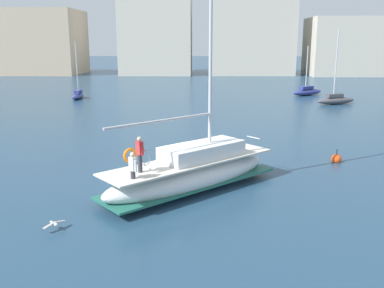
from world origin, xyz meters
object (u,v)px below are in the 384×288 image
Objects in this scene: seagull at (54,224)px; mooring_buoy at (336,159)px; moored_cutter_left at (336,99)px; moored_cutter_right at (78,95)px; moored_sloop_near at (307,91)px; main_sailboat at (192,171)px.

mooring_buoy is (13.58, 9.75, -0.08)m from seagull.
moored_cutter_right is at bearing 172.69° from moored_cutter_left.
seagull is (10.05, -38.09, -0.22)m from moored_cutter_right.
moored_sloop_near reaches higher than seagull.
mooring_buoy is (23.63, -28.35, -0.30)m from moored_cutter_right.
mooring_buoy is at bearing 35.66° from seagull.
moored_cutter_right is 7.73× the size of mooring_buoy.
moored_cutter_right is (-30.96, 3.97, -0.08)m from moored_cutter_left.
moored_cutter_right is 8.39× the size of seagull.
moored_cutter_right is at bearing 114.44° from main_sailboat.
moored_cutter_right is at bearing 104.78° from seagull.
moored_cutter_right is at bearing -171.77° from moored_sloop_near.
moored_sloop_near is at bearing 8.23° from moored_cutter_right.
moored_cutter_right reaches higher than moored_sloop_near.
moored_cutter_left is (15.79, 29.42, -0.35)m from main_sailboat.
main_sailboat is 16.88× the size of seagull.
moored_cutter_left is 1.21× the size of moored_cutter_right.
mooring_buoy is at bearing -100.48° from moored_sloop_near.
moored_cutter_left is at bearing 73.27° from mooring_buoy.
moored_cutter_left is 31.21m from moored_cutter_right.
main_sailboat reaches higher than moored_cutter_right.
main_sailboat reaches higher than seagull.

